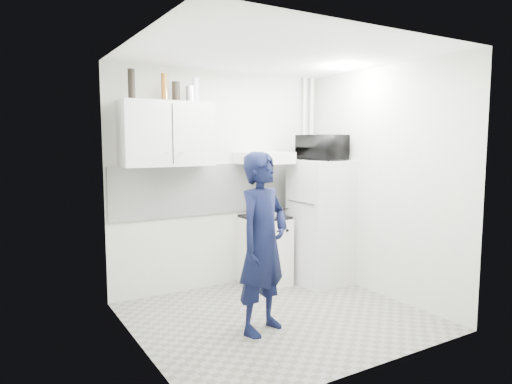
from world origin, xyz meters
TOP-DOWN VIEW (x-y plane):
  - floor at (0.00, 0.00)m, footprint 2.80×2.80m
  - ceiling at (0.00, 0.00)m, footprint 2.80×2.80m
  - wall_back at (0.00, 1.25)m, footprint 2.80×0.00m
  - wall_left at (-1.40, 0.00)m, footprint 0.00×2.60m
  - wall_right at (1.40, 0.00)m, footprint 0.00×2.60m
  - person at (-0.31, -0.20)m, footprint 0.71×0.59m
  - stove at (0.46, 1.00)m, footprint 0.52×0.52m
  - fridge at (1.10, 0.69)m, footprint 0.65×0.65m
  - stove_top at (0.46, 1.00)m, footprint 0.50×0.50m
  - saucepan at (0.56, 0.95)m, footprint 0.16×0.16m
  - microwave at (1.10, 0.69)m, footprint 0.62×0.48m
  - bottle_a at (-1.12, 1.07)m, footprint 0.07×0.07m
  - bottle_d at (-0.77, 1.07)m, footprint 0.07×0.07m
  - canister_a at (-0.64, 1.07)m, footprint 0.09×0.09m
  - canister_b at (-0.48, 1.07)m, footprint 0.09×0.09m
  - bottle_e at (-0.41, 1.07)m, footprint 0.07×0.07m
  - upper_cabinet at (-0.75, 1.07)m, footprint 1.00×0.35m
  - range_hood at (0.45, 1.00)m, footprint 0.60×0.50m
  - backsplash at (0.00, 1.24)m, footprint 2.74×0.03m
  - pipe_a at (1.30, 1.17)m, footprint 0.05×0.05m
  - pipe_b at (1.18, 1.17)m, footprint 0.04×0.04m
  - ceiling_spot_fixture at (1.00, 0.20)m, footprint 0.10×0.10m

SIDE VIEW (x-z plane):
  - floor at x=0.00m, z-range 0.00..0.00m
  - stove at x=0.46m, z-range 0.00..0.83m
  - fridge at x=1.10m, z-range 0.00..1.54m
  - person at x=-0.31m, z-range 0.00..1.68m
  - stove_top at x=0.46m, z-range 0.83..0.86m
  - saucepan at x=0.56m, z-range 0.86..0.95m
  - backsplash at x=0.00m, z-range 0.90..1.50m
  - wall_left at x=-1.40m, z-range 0.00..2.60m
  - wall_right at x=1.40m, z-range 0.00..2.60m
  - pipe_a at x=1.30m, z-range 0.00..2.60m
  - pipe_b at x=1.18m, z-range 0.00..2.60m
  - wall_back at x=0.00m, z-range -0.10..2.70m
  - range_hood at x=0.45m, z-range 1.50..1.64m
  - microwave at x=1.10m, z-range 1.54..1.85m
  - upper_cabinet at x=-0.75m, z-range 1.50..2.20m
  - canister_b at x=-0.48m, z-range 2.20..2.38m
  - canister_a at x=-0.64m, z-range 2.20..2.41m
  - bottle_e at x=-0.41m, z-range 2.20..2.48m
  - bottle_d at x=-0.77m, z-range 2.20..2.49m
  - bottle_a at x=-1.12m, z-range 2.20..2.51m
  - ceiling_spot_fixture at x=1.00m, z-range 2.56..2.58m
  - ceiling at x=0.00m, z-range 2.60..2.60m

